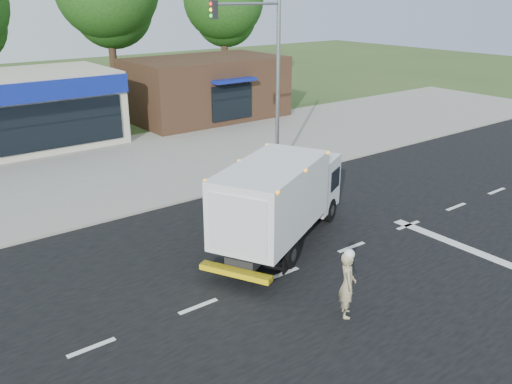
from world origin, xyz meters
TOP-DOWN VIEW (x-y plane):
  - ground at (0.00, 0.00)m, footprint 120.00×120.00m
  - road_asphalt at (0.00, 0.00)m, footprint 60.00×14.00m
  - sidewalk at (0.00, 8.20)m, footprint 60.00×2.40m
  - parking_apron at (0.00, 14.00)m, footprint 60.00×9.00m
  - lane_markings at (1.35, -1.35)m, footprint 55.20×7.00m
  - ems_box_truck at (-1.72, 1.69)m, footprint 7.07×5.01m
  - emergency_worker at (-3.10, -2.70)m, footprint 0.75×0.79m
  - brown_storefront at (7.00, 19.98)m, footprint 10.00×6.70m
  - traffic_signal_pole at (2.35, 7.60)m, footprint 3.51×0.25m
  - background_trees at (-0.85, 28.16)m, footprint 36.77×7.39m

SIDE VIEW (x-z plane):
  - ground at x=0.00m, z-range 0.00..0.00m
  - road_asphalt at x=0.00m, z-range -0.01..0.01m
  - parking_apron at x=0.00m, z-range 0.00..0.02m
  - lane_markings at x=1.35m, z-range 0.01..0.02m
  - sidewalk at x=0.00m, z-range 0.00..0.12m
  - emergency_worker at x=-3.10m, z-range -0.02..1.91m
  - ems_box_truck at x=-1.72m, z-range 0.23..3.28m
  - brown_storefront at x=7.00m, z-range 0.00..4.00m
  - traffic_signal_pole at x=2.35m, z-range 0.92..8.92m
  - background_trees at x=-0.85m, z-range 1.33..13.43m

